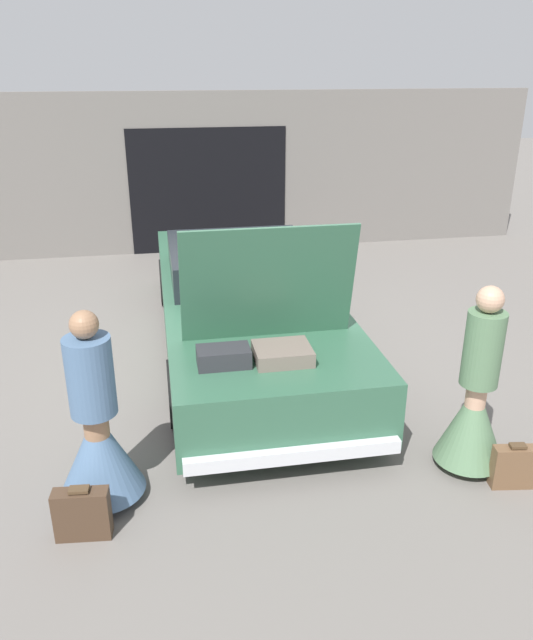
{
  "coord_description": "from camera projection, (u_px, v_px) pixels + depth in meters",
  "views": [
    {
      "loc": [
        -0.99,
        -6.9,
        3.26
      ],
      "look_at": [
        0.0,
        -1.48,
        0.97
      ],
      "focal_mm": 35.0,
      "sensor_mm": 36.0,
      "label": 1
    }
  ],
  "objects": [
    {
      "name": "ground_plane",
      "position": [
        245.0,
        347.0,
        7.69
      ],
      "size": [
        40.0,
        40.0,
        0.0
      ],
      "primitive_type": "plane",
      "color": "slate"
    },
    {
      "name": "car",
      "position": [
        244.0,
        303.0,
        7.48
      ],
      "size": [
        1.95,
        5.48,
        1.93
      ],
      "color": "#336047",
      "rests_on": "ground_plane"
    },
    {
      "name": "garage_wall_back",
      "position": [
        208.0,
        174.0,
        11.15
      ],
      "size": [
        12.0,
        0.14,
        2.8
      ],
      "color": "slate",
      "rests_on": "ground_plane"
    },
    {
      "name": "person_left",
      "position": [
        98.0,
        436.0,
        4.83
      ],
      "size": [
        0.67,
        0.67,
        1.62
      ],
      "rotation": [
        0.0,
        0.0,
        -1.63
      ],
      "color": "#997051",
      "rests_on": "ground_plane"
    },
    {
      "name": "person_right",
      "position": [
        475.0,
        406.0,
        5.21
      ],
      "size": [
        0.59,
        0.59,
        1.66
      ],
      "rotation": [
        0.0,
        0.0,
        1.54
      ],
      "color": "tan",
      "rests_on": "ground_plane"
    },
    {
      "name": "suitcase_beside_left_person",
      "position": [
        82.0,
        514.0,
        4.55
      ],
      "size": [
        0.42,
        0.18,
        0.43
      ],
      "color": "#473323",
      "rests_on": "ground_plane"
    },
    {
      "name": "suitcase_beside_right_person",
      "position": [
        514.0,
        467.0,
        5.11
      ],
      "size": [
        0.38,
        0.17,
        0.4
      ],
      "color": "brown",
      "rests_on": "ground_plane"
    }
  ]
}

